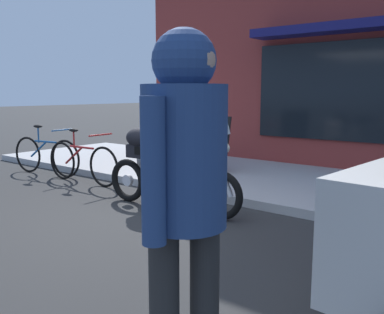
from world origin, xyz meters
The scene contains 6 objects.
ground_plane centered at (0.00, 0.00, 0.00)m, with size 80.00×80.00×0.00m, color #2E2E2E.
touring_motorcycle centered at (-0.35, 0.52, 0.60)m, with size 2.15×0.62×1.38m.
parked_bicycle centered at (-2.51, 0.81, 0.37)m, with size 1.74×0.48×0.92m.
pedestrian_walking centered at (2.25, -2.20, 1.15)m, with size 0.42×0.56×1.82m.
sandwich_board_sign centered at (-1.02, 2.51, 0.62)m, with size 0.55×0.42×0.99m.
second_bicycle_by_cafe centered at (-3.64, 0.85, 0.38)m, with size 1.69×0.48×0.93m.
Camera 1 is at (3.45, -3.64, 1.55)m, focal length 40.18 mm.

